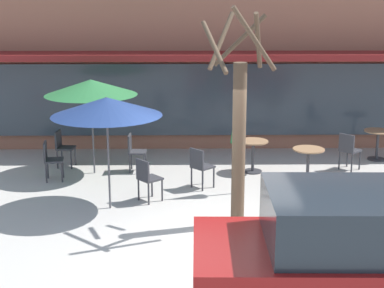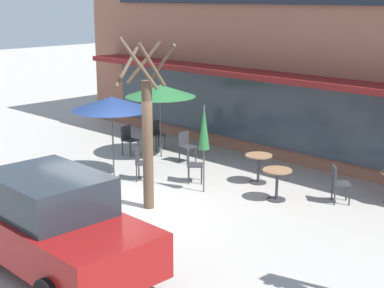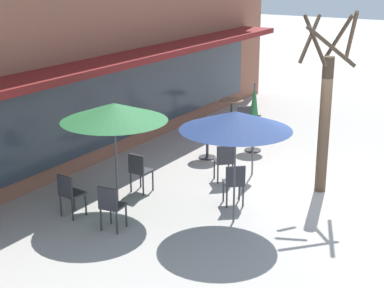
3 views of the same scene
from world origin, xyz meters
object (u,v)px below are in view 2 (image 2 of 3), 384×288
at_px(patio_umbrella_cream_folded, 204,128).
at_px(cafe_chair_2, 156,133).
at_px(patio_umbrella_corner_open, 112,103).
at_px(cafe_chair_0, 141,161).
at_px(cafe_chair_3, 338,181).
at_px(street_tree, 147,131).
at_px(cafe_chair_4, 128,138).
at_px(cafe_table_streetside, 277,179).
at_px(patio_umbrella_green_folded, 160,91).
at_px(cafe_chair_1, 186,144).
at_px(cafe_table_near_wall, 259,164).
at_px(cafe_chair_5, 192,163).
at_px(parked_sedan, 53,224).

height_order(patio_umbrella_cream_folded, cafe_chair_2, patio_umbrella_cream_folded).
xyz_separation_m(patio_umbrella_corner_open, cafe_chair_0, (0.71, 0.36, -1.50)).
relative_size(patio_umbrella_cream_folded, cafe_chair_0, 2.47).
distance_m(cafe_chair_2, cafe_chair_3, 6.81).
xyz_separation_m(cafe_chair_3, street_tree, (-2.93, -3.34, 1.29)).
distance_m(cafe_chair_2, cafe_chair_4, 1.08).
bearing_deg(patio_umbrella_cream_folded, cafe_table_streetside, 25.08).
distance_m(cafe_chair_3, street_tree, 4.63).
bearing_deg(patio_umbrella_cream_folded, cafe_chair_2, 153.34).
relative_size(patio_umbrella_green_folded, cafe_chair_1, 2.47).
height_order(patio_umbrella_cream_folded, street_tree, street_tree).
bearing_deg(patio_umbrella_cream_folded, patio_umbrella_corner_open, -162.02).
bearing_deg(patio_umbrella_green_folded, cafe_chair_0, -55.25).
bearing_deg(patio_umbrella_corner_open, cafe_chair_1, 83.31).
height_order(cafe_table_near_wall, cafe_chair_1, cafe_chair_1).
xyz_separation_m(cafe_chair_1, cafe_chair_3, (5.05, 0.02, 0.00)).
relative_size(cafe_chair_5, parked_sedan, 0.21).
bearing_deg(patio_umbrella_cream_folded, street_tree, -94.66).
relative_size(cafe_table_near_wall, patio_umbrella_corner_open, 0.35).
height_order(cafe_table_streetside, cafe_chair_0, cafe_chair_0).
distance_m(cafe_table_streetside, cafe_chair_1, 4.01).
distance_m(cafe_chair_1, cafe_chair_5, 1.97).
bearing_deg(parked_sedan, cafe_chair_5, 108.91).
height_order(cafe_table_streetside, street_tree, street_tree).
distance_m(cafe_chair_0, cafe_chair_5, 1.36).
xyz_separation_m(cafe_chair_2, parked_sedan, (5.09, -7.00, 0.35)).
height_order(cafe_chair_4, parked_sedan, parked_sedan).
height_order(cafe_table_streetside, cafe_chair_3, cafe_chair_3).
distance_m(cafe_table_streetside, cafe_chair_0, 3.71).
xyz_separation_m(cafe_chair_4, street_tree, (3.93, -2.65, 1.29)).
xyz_separation_m(patio_umbrella_cream_folded, cafe_chair_1, (-2.26, 1.62, -1.10)).
height_order(patio_umbrella_green_folded, cafe_chair_2, patio_umbrella_green_folded).
height_order(cafe_table_near_wall, cafe_chair_4, cafe_chair_4).
height_order(cafe_chair_1, cafe_chair_2, same).
xyz_separation_m(patio_umbrella_corner_open, cafe_chair_5, (1.80, 1.18, -1.50)).
xyz_separation_m(patio_umbrella_cream_folded, parked_sedan, (1.08, -4.98, -0.75)).
height_order(patio_umbrella_green_folded, cafe_chair_0, patio_umbrella_green_folded).
relative_size(patio_umbrella_green_folded, street_tree, 0.56).
bearing_deg(cafe_chair_5, patio_umbrella_green_folded, 154.99).
relative_size(patio_umbrella_corner_open, cafe_chair_2, 2.47).
distance_m(cafe_table_streetside, patio_umbrella_corner_open, 4.74).
relative_size(patio_umbrella_green_folded, cafe_chair_4, 2.47).
bearing_deg(cafe_table_near_wall, cafe_chair_0, -139.95).
height_order(patio_umbrella_cream_folded, cafe_chair_1, patio_umbrella_cream_folded).
xyz_separation_m(cafe_chair_2, cafe_chair_3, (6.80, -0.38, 0.00)).
relative_size(cafe_chair_2, cafe_chair_5, 1.00).
bearing_deg(cafe_chair_4, cafe_chair_5, -10.07).
bearing_deg(cafe_chair_2, patio_umbrella_cream_folded, -26.66).
relative_size(patio_umbrella_corner_open, cafe_chair_3, 2.47).
bearing_deg(street_tree, cafe_chair_3, 48.71).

